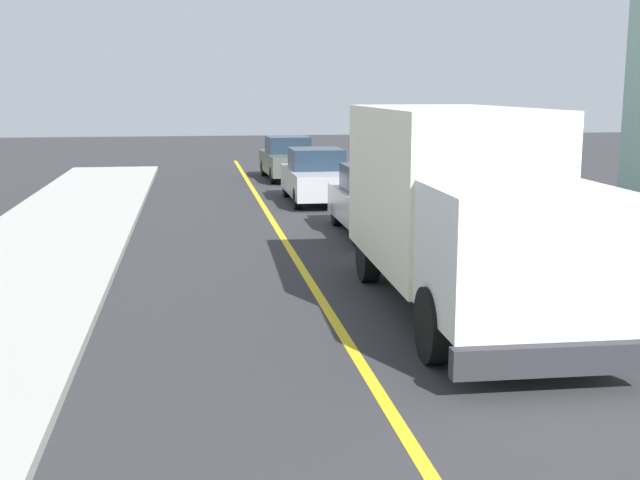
{
  "coord_description": "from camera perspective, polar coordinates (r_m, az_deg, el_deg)",
  "views": [
    {
      "loc": [
        -2.08,
        -2.28,
        3.5
      ],
      "look_at": [
        -0.33,
        8.81,
        1.4
      ],
      "focal_mm": 45.48,
      "sensor_mm": 36.0,
      "label": 1
    }
  ],
  "objects": [
    {
      "name": "centre_line_yellow",
      "position": [
        12.93,
        0.64,
        -5.09
      ],
      "size": [
        0.16,
        56.0,
        0.01
      ],
      "primitive_type": "cube",
      "color": "gold",
      "rests_on": "ground"
    },
    {
      "name": "box_truck",
      "position": [
        13.04,
        9.64,
        2.8
      ],
      "size": [
        2.59,
        7.24,
        3.2
      ],
      "color": "#F2EDCC",
      "rests_on": "ground"
    },
    {
      "name": "parked_car_near",
      "position": [
        19.78,
        4.13,
        2.69
      ],
      "size": [
        1.82,
        4.41,
        1.67
      ],
      "color": "silver",
      "rests_on": "ground"
    },
    {
      "name": "parked_car_mid",
      "position": [
        25.38,
        -0.23,
        4.46
      ],
      "size": [
        1.8,
        4.4,
        1.67
      ],
      "color": "#B7B7BC",
      "rests_on": "ground"
    },
    {
      "name": "parked_car_far",
      "position": [
        31.93,
        -2.25,
        5.71
      ],
      "size": [
        1.95,
        4.46,
        1.67
      ],
      "color": "#4C564C",
      "rests_on": "ground"
    },
    {
      "name": "parked_van_across",
      "position": [
        14.5,
        21.38,
        -0.91
      ],
      "size": [
        1.88,
        4.43,
        1.67
      ],
      "color": "silver",
      "rests_on": "ground"
    }
  ]
}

